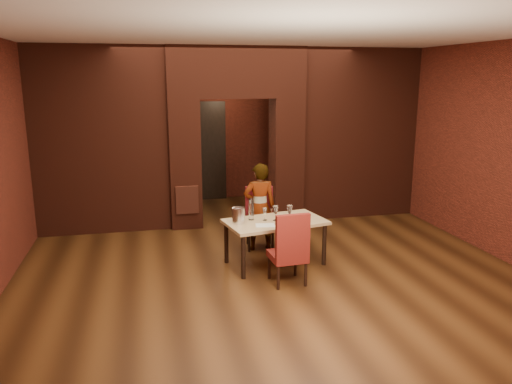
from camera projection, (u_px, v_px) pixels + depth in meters
floor at (262, 259)px, 7.52m from camera, size 8.00×8.00×0.00m
ceiling at (262, 37)px, 6.79m from camera, size 7.00×8.00×0.04m
wall_back at (220, 127)px, 10.96m from camera, size 7.00×0.04×3.20m
wall_front at (400, 241)px, 3.36m from camera, size 7.00×0.04×3.20m
wall_right at (476, 146)px, 7.91m from camera, size 0.04×8.00×3.20m
pillar_left at (185, 164)px, 8.95m from camera, size 0.55×0.55×2.30m
pillar_right at (286, 160)px, 9.36m from camera, size 0.55×0.55×2.30m
lintel at (236, 72)px, 8.80m from camera, size 2.45×0.55×0.90m
wing_wall_left at (101, 141)px, 8.55m from camera, size 2.28×0.35×3.20m
wing_wall_right at (357, 134)px, 9.57m from camera, size 2.28×0.35×3.20m
vent_panel at (187, 200)px, 8.81m from camera, size 0.40×0.03×0.50m
rear_door at (202, 153)px, 10.94m from camera, size 0.90×0.08×2.10m
rear_door_frame at (203, 153)px, 10.90m from camera, size 1.02×0.04×2.22m
dining_table at (275, 242)px, 7.24m from camera, size 1.53×1.05×0.66m
chair_far at (260, 219)px, 7.90m from camera, size 0.49×0.49×0.96m
chair_near at (287, 247)px, 6.54m from camera, size 0.48×0.48×0.99m
person_seated at (260, 207)px, 7.78m from camera, size 0.52×0.36×1.39m
wine_glass_a at (265, 214)px, 7.16m from camera, size 0.07×0.07×0.18m
wine_glass_b at (276, 213)px, 7.15m from camera, size 0.09×0.09×0.21m
wine_glass_c at (290, 213)px, 7.12m from camera, size 0.09×0.09×0.23m
tasting_sheet at (265, 225)px, 6.93m from camera, size 0.29×0.23×0.00m
wine_bucket at (238, 216)px, 7.01m from camera, size 0.18×0.18×0.23m
water_bottle at (251, 209)px, 7.17m from camera, size 0.08×0.08×0.32m
potted_plant at (303, 234)px, 8.10m from camera, size 0.43×0.44×0.37m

